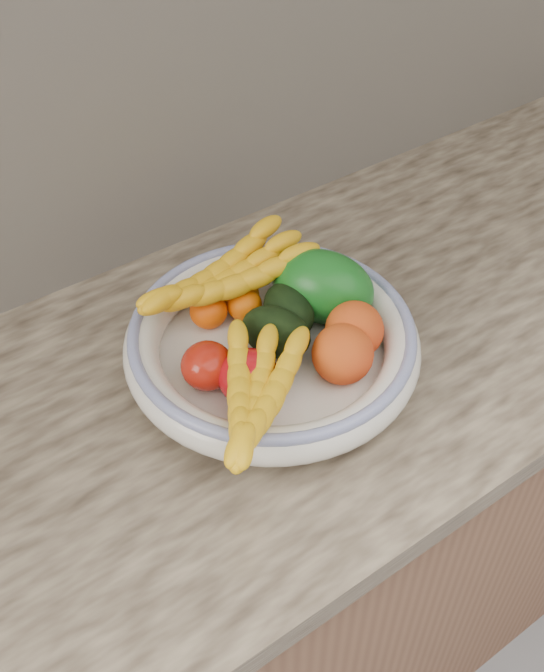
{
  "coord_description": "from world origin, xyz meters",
  "views": [
    {
      "loc": [
        -0.4,
        1.09,
        1.64
      ],
      "look_at": [
        0.0,
        1.66,
        0.96
      ],
      "focal_mm": 40.0,
      "sensor_mm": 36.0,
      "label": 1
    }
  ],
  "objects_px": {
    "green_mango": "(323,287)",
    "banana_bunch_front": "(255,401)",
    "fruit_bowl": "(272,342)",
    "banana_bunch_back": "(225,282)"
  },
  "relations": [
    {
      "from": "green_mango",
      "to": "fruit_bowl",
      "type": "bearing_deg",
      "value": 161.88
    },
    {
      "from": "green_mango",
      "to": "banana_bunch_back",
      "type": "distance_m",
      "value": 0.13
    },
    {
      "from": "banana_bunch_back",
      "to": "banana_bunch_front",
      "type": "distance_m",
      "value": 0.21
    },
    {
      "from": "banana_bunch_back",
      "to": "green_mango",
      "type": "bearing_deg",
      "value": -36.28
    },
    {
      "from": "green_mango",
      "to": "banana_bunch_front",
      "type": "relative_size",
      "value": 0.57
    },
    {
      "from": "fruit_bowl",
      "to": "green_mango",
      "type": "bearing_deg",
      "value": 14.07
    },
    {
      "from": "banana_bunch_front",
      "to": "banana_bunch_back",
      "type": "bearing_deg",
      "value": 20.96
    },
    {
      "from": "green_mango",
      "to": "banana_bunch_front",
      "type": "bearing_deg",
      "value": 179.91
    },
    {
      "from": "banana_bunch_back",
      "to": "banana_bunch_front",
      "type": "bearing_deg",
      "value": -116.14
    },
    {
      "from": "fruit_bowl",
      "to": "banana_bunch_back",
      "type": "xyz_separation_m",
      "value": [
        -0.01,
        0.1,
        0.04
      ]
    }
  ]
}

